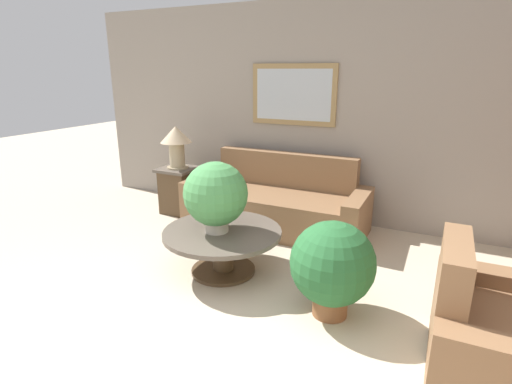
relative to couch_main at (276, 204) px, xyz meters
name	(u,v)px	position (x,y,z in m)	size (l,w,h in m)	color
wall_back	(332,115)	(0.48, 0.54, 1.03)	(6.84, 0.09, 2.60)	gray
couch_main	(276,204)	(0.00, 0.00, 0.00)	(2.12, 0.85, 0.85)	brown
coffee_table	(223,242)	(0.00, -1.25, 0.02)	(1.08, 1.08, 0.42)	#4C3823
side_table	(179,190)	(-1.35, -0.07, 0.03)	(0.46, 0.46, 0.60)	#4C3823
table_lamp	(176,141)	(-1.35, -0.07, 0.67)	(0.40, 0.40, 0.54)	tan
potted_plant_on_table	(216,195)	(-0.03, -1.29, 0.48)	(0.57, 0.57, 0.64)	beige
potted_plant_floor	(332,265)	(1.09, -1.49, 0.14)	(0.64, 0.64, 0.75)	brown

